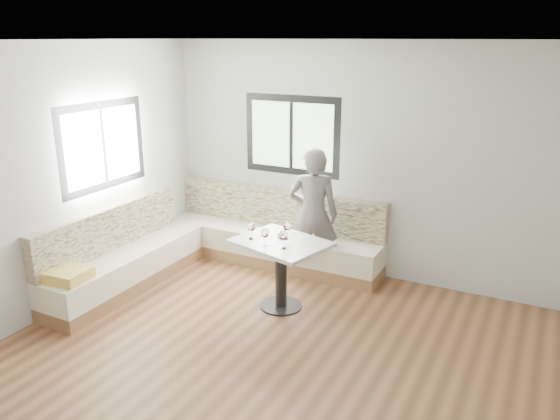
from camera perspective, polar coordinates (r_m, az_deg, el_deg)
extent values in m
cube|color=brown|center=(5.01, -2.37, -16.68)|extent=(5.00, 5.00, 0.01)
cube|color=white|center=(4.14, -2.88, 17.30)|extent=(5.00, 5.00, 0.01)
cube|color=#B7B7B2|center=(6.58, 8.33, 4.96)|extent=(5.00, 0.01, 2.80)
cube|color=#B7B7B2|center=(5.98, -23.88, 2.34)|extent=(0.01, 5.00, 2.80)
cube|color=black|center=(6.86, 1.22, 7.79)|extent=(1.30, 0.02, 1.00)
cube|color=black|center=(6.50, -18.00, 6.39)|extent=(0.02, 1.30, 1.00)
cube|color=#936642|center=(7.14, -0.88, -4.96)|extent=(2.90, 0.55, 0.16)
cube|color=beige|center=(7.06, -0.89, -3.28)|extent=(2.90, 0.55, 0.29)
cube|color=beige|center=(7.10, -0.13, 0.24)|extent=(2.90, 0.14, 0.50)
cube|color=#936642|center=(6.74, -15.58, -7.08)|extent=(0.55, 2.25, 0.16)
cube|color=beige|center=(6.65, -15.74, -5.32)|extent=(0.55, 2.25, 0.29)
cube|color=beige|center=(6.65, -17.32, -1.82)|extent=(0.14, 2.25, 0.50)
cube|color=#E3B552|center=(6.00, -21.22, -6.33)|extent=(0.41, 0.41, 0.11)
cylinder|color=black|center=(6.07, 0.10, -9.96)|extent=(0.46, 0.46, 0.02)
cylinder|color=black|center=(5.92, 0.10, -6.94)|extent=(0.12, 0.12, 0.73)
cube|color=silver|center=(5.77, 0.11, -3.47)|extent=(1.09, 0.94, 0.04)
imported|color=#635C5E|center=(6.48, 3.48, -0.49)|extent=(0.69, 0.57, 1.62)
cylinder|color=white|center=(5.90, 0.27, -2.52)|extent=(0.11, 0.11, 0.05)
sphere|color=black|center=(5.90, 0.47, -2.40)|extent=(0.02, 0.02, 0.02)
sphere|color=black|center=(5.91, 0.19, -2.36)|extent=(0.02, 0.02, 0.02)
sphere|color=black|center=(5.88, 0.21, -2.46)|extent=(0.02, 0.02, 0.02)
cylinder|color=white|center=(5.83, -2.97, -3.00)|extent=(0.06, 0.06, 0.01)
cylinder|color=white|center=(5.82, -2.97, -2.59)|extent=(0.01, 0.01, 0.08)
ellipsoid|color=white|center=(5.78, -2.99, -1.73)|extent=(0.09, 0.09, 0.10)
cylinder|color=#490507|center=(5.79, -2.98, -1.96)|extent=(0.06, 0.06, 0.02)
cylinder|color=white|center=(5.64, -1.58, -3.73)|extent=(0.06, 0.06, 0.01)
cylinder|color=white|center=(5.62, -1.58, -3.31)|extent=(0.01, 0.01, 0.08)
ellipsoid|color=white|center=(5.59, -1.59, -2.41)|extent=(0.09, 0.09, 0.10)
cylinder|color=#490507|center=(5.60, -1.59, -2.66)|extent=(0.06, 0.06, 0.02)
cylinder|color=white|center=(5.57, 0.30, -4.00)|extent=(0.06, 0.06, 0.01)
cylinder|color=white|center=(5.55, 0.30, -3.57)|extent=(0.01, 0.01, 0.08)
ellipsoid|color=white|center=(5.52, 0.31, -2.67)|extent=(0.09, 0.09, 0.10)
cylinder|color=#490507|center=(5.53, 0.31, -2.92)|extent=(0.06, 0.06, 0.02)
cylinder|color=white|center=(5.83, 0.74, -2.99)|extent=(0.06, 0.06, 0.01)
cylinder|color=white|center=(5.81, 0.74, -2.58)|extent=(0.01, 0.01, 0.08)
ellipsoid|color=white|center=(5.78, 0.74, -1.71)|extent=(0.09, 0.09, 0.10)
cylinder|color=#490507|center=(5.79, 0.74, -1.95)|extent=(0.06, 0.06, 0.02)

